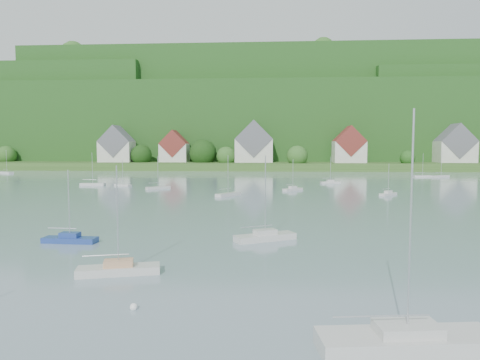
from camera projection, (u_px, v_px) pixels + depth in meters
The scene contains 14 objects.
far_shore_strip at pixel (244, 164), 199.27m from camera, with size 600.00×60.00×3.00m, color #335620.
forested_ridge at pixel (251, 125), 265.83m from camera, with size 620.00×181.22×69.89m.
village_building_0 at pixel (117, 147), 189.16m from camera, with size 14.00×10.40×16.00m.
village_building_1 at pixel (174, 149), 189.65m from camera, with size 12.00×9.36×14.00m.
village_building_2 at pixel (254, 145), 186.34m from camera, with size 16.00×11.44×18.00m.
village_building_3 at pixel (349, 147), 181.91m from camera, with size 13.00×10.40×15.50m.
village_building_4 at pixel (455, 147), 183.06m from camera, with size 15.00×10.40×16.50m.
near_sailboat_1 at pixel (70, 238), 43.92m from camera, with size 5.56×1.82×7.40m.
near_sailboat_2 at pixel (119, 268), 33.04m from camera, with size 6.40×3.24×8.32m.
near_sailboat_3 at pixel (265, 236), 44.93m from camera, with size 6.61×4.68×8.81m.
near_sailboat_4 at pixel (407, 340), 20.58m from camera, with size 8.72×3.39×11.47m.
mooring_buoy_1 at pixel (134, 309), 25.94m from camera, with size 0.47×0.47×0.47m, color white.
mooring_buoy_3 at pixel (95, 242), 44.27m from camera, with size 0.43×0.43×0.43m, color #D24802.
far_sailboat_cluster at pixel (283, 181), 118.03m from camera, with size 185.12×71.63×8.53m.
Camera 1 is at (10.69, 1.05, 9.73)m, focal length 32.41 mm.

